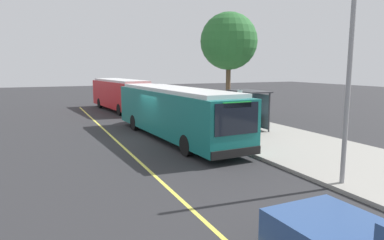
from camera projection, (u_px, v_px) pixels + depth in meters
name	position (u px, v px, depth m)	size (l,w,h in m)	color
ground_plane	(155.00, 138.00, 20.32)	(120.00, 120.00, 0.00)	#2B2B2D
sidewalk_curb	(242.00, 129.00, 22.72)	(44.00, 6.40, 0.15)	gray
lane_stripe_center	(117.00, 141.00, 19.43)	(36.00, 0.14, 0.01)	#E0D64C
transit_bus_main	(174.00, 111.00, 19.91)	(12.61, 3.37, 2.95)	#146B66
transit_bus_second	(121.00, 94.00, 32.78)	(10.32, 3.64, 2.95)	red
bus_shelter	(249.00, 101.00, 22.35)	(2.90, 1.60, 2.48)	#333338
waiting_bench	(251.00, 122.00, 22.10)	(1.60, 0.48, 0.95)	brown
route_sign_post	(240.00, 109.00, 18.20)	(0.44, 0.08, 2.80)	#333338
pedestrian_commuter	(225.00, 117.00, 20.84)	(0.24, 0.40, 1.69)	#282D47
street_tree_near_shelter	(229.00, 41.00, 26.50)	(4.35, 4.35, 8.09)	brown
utility_pole	(348.00, 90.00, 11.55)	(0.16, 0.16, 6.40)	gray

